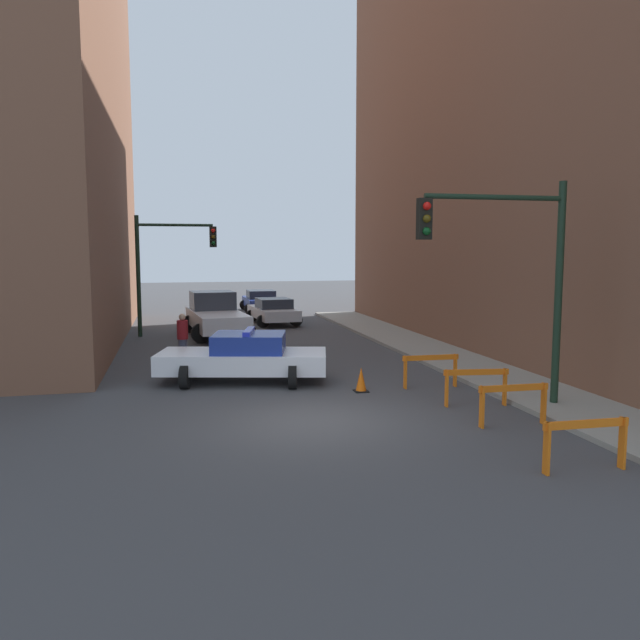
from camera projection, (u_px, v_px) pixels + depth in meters
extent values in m
plane|color=#424244|center=(312.00, 421.00, 13.72)|extent=(120.00, 120.00, 0.00)
cube|color=gray|center=(561.00, 403.00, 15.11)|extent=(2.40, 44.00, 0.12)
cube|color=brown|center=(614.00, 101.00, 23.43)|extent=(12.00, 28.00, 18.58)
cylinder|color=black|center=(558.00, 294.00, 14.62)|extent=(0.18, 0.18, 5.20)
cylinder|color=black|center=(495.00, 197.00, 13.99)|extent=(3.40, 0.12, 0.12)
cube|color=black|center=(424.00, 219.00, 13.66)|extent=(0.30, 0.22, 0.90)
sphere|color=red|center=(427.00, 206.00, 13.49)|extent=(0.18, 0.18, 0.18)
sphere|color=#4C3D0C|center=(427.00, 219.00, 13.52)|extent=(0.18, 0.18, 0.18)
sphere|color=#0C4219|center=(427.00, 231.00, 13.55)|extent=(0.18, 0.18, 0.18)
cylinder|color=black|center=(138.00, 277.00, 26.71)|extent=(0.18, 0.18, 5.20)
cylinder|color=black|center=(175.00, 225.00, 26.82)|extent=(3.20, 0.12, 0.12)
cube|color=black|center=(213.00, 237.00, 27.23)|extent=(0.30, 0.22, 0.90)
sphere|color=red|center=(213.00, 231.00, 27.06)|extent=(0.18, 0.18, 0.18)
sphere|color=#4C3D0C|center=(213.00, 237.00, 27.09)|extent=(0.18, 0.18, 0.18)
sphere|color=#0C4219|center=(213.00, 243.00, 27.12)|extent=(0.18, 0.18, 0.18)
cube|color=white|center=(243.00, 361.00, 17.64)|extent=(5.00, 2.88, 0.55)
cube|color=navy|center=(249.00, 343.00, 17.58)|extent=(2.30, 2.04, 0.52)
cylinder|color=black|center=(185.00, 377.00, 16.83)|extent=(0.37, 0.69, 0.66)
cylinder|color=black|center=(198.00, 365.00, 18.52)|extent=(0.37, 0.69, 0.66)
cylinder|color=black|center=(293.00, 377.00, 16.82)|extent=(0.37, 0.69, 0.66)
cylinder|color=black|center=(295.00, 365.00, 18.51)|extent=(0.37, 0.69, 0.66)
cube|color=#2633BF|center=(249.00, 331.00, 17.54)|extent=(0.51, 1.39, 0.12)
cube|color=silver|center=(217.00, 320.00, 26.84)|extent=(2.53, 5.57, 0.70)
cube|color=#2D333D|center=(213.00, 300.00, 27.77)|extent=(2.00, 1.90, 0.80)
cylinder|color=black|center=(191.00, 324.00, 28.15)|extent=(0.82, 0.34, 0.80)
cylinder|color=black|center=(231.00, 323.00, 28.74)|extent=(0.82, 0.34, 0.80)
cylinder|color=black|center=(201.00, 333.00, 25.01)|extent=(0.82, 0.34, 0.80)
cylinder|color=black|center=(246.00, 332.00, 25.60)|extent=(0.82, 0.34, 0.80)
cube|color=silver|center=(273.00, 313.00, 31.51)|extent=(2.14, 4.43, 0.52)
cube|color=#232833|center=(274.00, 303.00, 31.29)|extent=(1.72, 1.93, 0.48)
cylinder|color=black|center=(252.00, 316.00, 32.55)|extent=(0.64, 0.27, 0.62)
cylinder|color=black|center=(283.00, 315.00, 33.05)|extent=(0.64, 0.27, 0.62)
cylinder|color=black|center=(263.00, 321.00, 30.03)|extent=(0.64, 0.27, 0.62)
cylinder|color=black|center=(296.00, 320.00, 30.53)|extent=(0.64, 0.27, 0.62)
cube|color=navy|center=(261.00, 302.00, 37.75)|extent=(1.80, 4.30, 0.52)
cube|color=#232833|center=(261.00, 294.00, 37.52)|extent=(1.59, 1.81, 0.48)
cylinder|color=black|center=(245.00, 305.00, 38.88)|extent=(0.62, 0.22, 0.62)
cylinder|color=black|center=(271.00, 304.00, 39.25)|extent=(0.62, 0.22, 0.62)
cylinder|color=black|center=(250.00, 309.00, 36.30)|extent=(0.62, 0.22, 0.62)
cylinder|color=black|center=(278.00, 308.00, 36.67)|extent=(0.62, 0.22, 0.62)
cylinder|color=#474C66|center=(183.00, 351.00, 20.57)|extent=(0.40, 0.40, 0.82)
cylinder|color=maroon|center=(182.00, 330.00, 20.49)|extent=(0.51, 0.51, 0.62)
sphere|color=tan|center=(182.00, 317.00, 20.44)|extent=(0.31, 0.31, 0.22)
cube|color=orange|center=(586.00, 424.00, 10.50)|extent=(1.60, 0.08, 0.14)
cube|color=orange|center=(547.00, 449.00, 10.39)|extent=(0.05, 0.16, 0.90)
cube|color=orange|center=(622.00, 443.00, 10.69)|extent=(0.05, 0.16, 0.90)
cube|color=orange|center=(514.00, 388.00, 13.23)|extent=(1.60, 0.08, 0.14)
cube|color=orange|center=(482.00, 407.00, 13.13)|extent=(0.05, 0.16, 0.90)
cube|color=orange|center=(544.00, 404.00, 13.43)|extent=(0.05, 0.16, 0.90)
cube|color=orange|center=(476.00, 372.00, 14.93)|extent=(1.59, 0.26, 0.14)
cube|color=orange|center=(447.00, 388.00, 14.90)|extent=(0.07, 0.17, 0.90)
cube|color=orange|center=(505.00, 387.00, 15.04)|extent=(0.07, 0.17, 0.90)
cube|color=orange|center=(431.00, 358.00, 16.94)|extent=(1.60, 0.10, 0.14)
cube|color=orange|center=(405.00, 372.00, 16.84)|extent=(0.05, 0.16, 0.90)
cube|color=orange|center=(455.00, 370.00, 17.12)|extent=(0.05, 0.16, 0.90)
cube|color=black|center=(361.00, 391.00, 16.53)|extent=(0.36, 0.36, 0.04)
cone|color=#F2600C|center=(361.00, 379.00, 16.50)|extent=(0.28, 0.28, 0.62)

